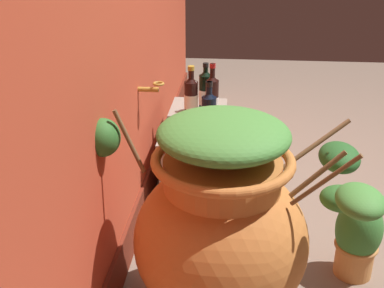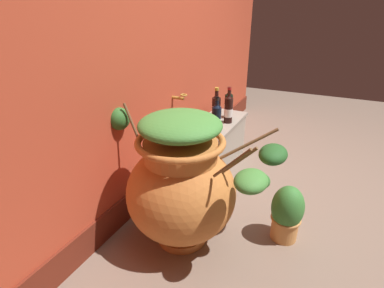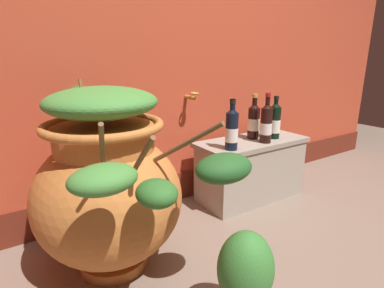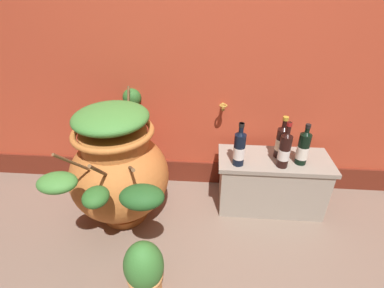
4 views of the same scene
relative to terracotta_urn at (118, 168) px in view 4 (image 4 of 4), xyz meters
name	(u,v)px [view 4 (image 4 of 4)]	position (x,y,z in m)	size (l,w,h in m)	color
back_wall	(215,13)	(0.59, 0.54, 0.88)	(4.40, 0.33, 2.60)	#B74228
terracotta_urn	(118,168)	(0.00, 0.00, 0.00)	(0.71, 1.02, 0.84)	#C17033
stone_ledge	(270,181)	(1.04, 0.19, -0.19)	(0.77, 0.34, 0.41)	#9E9384
wine_bottle_left	(281,140)	(1.07, 0.22, 0.13)	(0.08, 0.08, 0.30)	black
wine_bottle_middle	(303,147)	(1.20, 0.15, 0.13)	(0.08, 0.08, 0.29)	black
wine_bottle_right	(239,147)	(0.78, 0.10, 0.13)	(0.08, 0.08, 0.30)	black
wine_bottle_back	(284,149)	(1.07, 0.10, 0.14)	(0.07, 0.07, 0.32)	black
potted_shrub	(144,271)	(0.28, -0.57, -0.22)	(0.20, 0.20, 0.37)	#D68E4C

